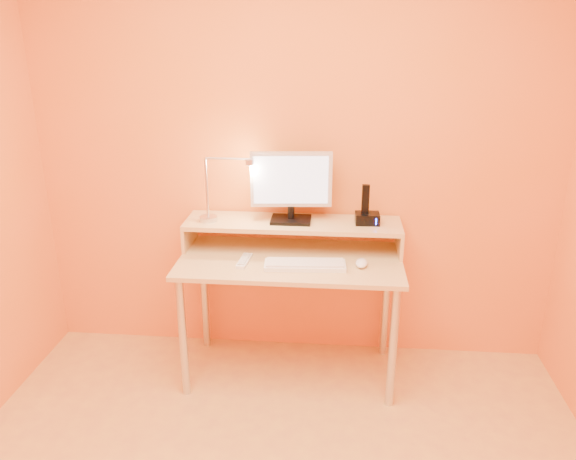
# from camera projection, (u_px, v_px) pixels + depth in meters

# --- Properties ---
(wall_back) EXTENTS (3.00, 0.04, 2.50)m
(wall_back) POSITION_uv_depth(u_px,v_px,m) (295.00, 149.00, 3.15)
(wall_back) COLOR orange
(wall_back) RESTS_ON floor
(desk_leg_fl) EXTENTS (0.04, 0.04, 0.69)m
(desk_leg_fl) POSITION_uv_depth(u_px,v_px,m) (183.00, 338.00, 2.97)
(desk_leg_fl) COLOR silver
(desk_leg_fl) RESTS_ON floor
(desk_leg_fr) EXTENTS (0.04, 0.04, 0.69)m
(desk_leg_fr) POSITION_uv_depth(u_px,v_px,m) (393.00, 348.00, 2.88)
(desk_leg_fr) COLOR silver
(desk_leg_fr) RESTS_ON floor
(desk_leg_bl) EXTENTS (0.04, 0.04, 0.69)m
(desk_leg_bl) POSITION_uv_depth(u_px,v_px,m) (205.00, 295.00, 3.44)
(desk_leg_bl) COLOR silver
(desk_leg_bl) RESTS_ON floor
(desk_leg_br) EXTENTS (0.04, 0.04, 0.69)m
(desk_leg_br) POSITION_uv_depth(u_px,v_px,m) (386.00, 303.00, 3.35)
(desk_leg_br) COLOR silver
(desk_leg_br) RESTS_ON floor
(desk_lower) EXTENTS (1.20, 0.60, 0.02)m
(desk_lower) POSITION_uv_depth(u_px,v_px,m) (290.00, 260.00, 3.04)
(desk_lower) COLOR tan
(desk_lower) RESTS_ON floor
(shelf_riser_left) EXTENTS (0.02, 0.30, 0.14)m
(shelf_riser_left) POSITION_uv_depth(u_px,v_px,m) (190.00, 234.00, 3.20)
(shelf_riser_left) COLOR tan
(shelf_riser_left) RESTS_ON desk_lower
(shelf_riser_right) EXTENTS (0.02, 0.30, 0.14)m
(shelf_riser_right) POSITION_uv_depth(u_px,v_px,m) (399.00, 240.00, 3.10)
(shelf_riser_right) COLOR tan
(shelf_riser_right) RESTS_ON desk_lower
(desk_shelf) EXTENTS (1.20, 0.30, 0.02)m
(desk_shelf) POSITION_uv_depth(u_px,v_px,m) (293.00, 223.00, 3.12)
(desk_shelf) COLOR tan
(desk_shelf) RESTS_ON desk_lower
(monitor_foot) EXTENTS (0.22, 0.16, 0.02)m
(monitor_foot) POSITION_uv_depth(u_px,v_px,m) (291.00, 220.00, 3.12)
(monitor_foot) COLOR black
(monitor_foot) RESTS_ON desk_shelf
(monitor_neck) EXTENTS (0.04, 0.04, 0.07)m
(monitor_neck) POSITION_uv_depth(u_px,v_px,m) (291.00, 212.00, 3.10)
(monitor_neck) COLOR black
(monitor_neck) RESTS_ON monitor_foot
(monitor_panel) EXTENTS (0.44, 0.08, 0.30)m
(monitor_panel) POSITION_uv_depth(u_px,v_px,m) (291.00, 179.00, 3.05)
(monitor_panel) COLOR silver
(monitor_panel) RESTS_ON monitor_neck
(monitor_back) EXTENTS (0.40, 0.05, 0.26)m
(monitor_back) POSITION_uv_depth(u_px,v_px,m) (292.00, 178.00, 3.07)
(monitor_back) COLOR black
(monitor_back) RESTS_ON monitor_panel
(monitor_screen) EXTENTS (0.40, 0.04, 0.26)m
(monitor_screen) POSITION_uv_depth(u_px,v_px,m) (291.00, 180.00, 3.03)
(monitor_screen) COLOR silver
(monitor_screen) RESTS_ON monitor_panel
(lamp_base) EXTENTS (0.10, 0.10, 0.02)m
(lamp_base) POSITION_uv_depth(u_px,v_px,m) (208.00, 219.00, 3.13)
(lamp_base) COLOR silver
(lamp_base) RESTS_ON desk_shelf
(lamp_post) EXTENTS (0.01, 0.01, 0.33)m
(lamp_post) POSITION_uv_depth(u_px,v_px,m) (207.00, 188.00, 3.06)
(lamp_post) COLOR silver
(lamp_post) RESTS_ON lamp_base
(lamp_arm) EXTENTS (0.24, 0.01, 0.01)m
(lamp_arm) POSITION_uv_depth(u_px,v_px,m) (227.00, 159.00, 3.00)
(lamp_arm) COLOR silver
(lamp_arm) RESTS_ON lamp_post
(lamp_head) EXTENTS (0.04, 0.04, 0.03)m
(lamp_head) POSITION_uv_depth(u_px,v_px,m) (250.00, 162.00, 2.99)
(lamp_head) COLOR silver
(lamp_head) RESTS_ON lamp_arm
(lamp_bulb) EXTENTS (0.03, 0.03, 0.00)m
(lamp_bulb) POSITION_uv_depth(u_px,v_px,m) (250.00, 165.00, 3.00)
(lamp_bulb) COLOR #FFEAC6
(lamp_bulb) RESTS_ON lamp_head
(phone_dock) EXTENTS (0.13, 0.11, 0.06)m
(phone_dock) POSITION_uv_depth(u_px,v_px,m) (367.00, 218.00, 3.07)
(phone_dock) COLOR black
(phone_dock) RESTS_ON desk_shelf
(phone_handset) EXTENTS (0.04, 0.03, 0.16)m
(phone_handset) POSITION_uv_depth(u_px,v_px,m) (365.00, 199.00, 3.04)
(phone_handset) COLOR black
(phone_handset) RESTS_ON phone_dock
(phone_led) EXTENTS (0.01, 0.00, 0.04)m
(phone_led) POSITION_uv_depth(u_px,v_px,m) (376.00, 222.00, 3.02)
(phone_led) COLOR #1D35EB
(phone_led) RESTS_ON phone_dock
(keyboard) EXTENTS (0.43, 0.16, 0.02)m
(keyboard) POSITION_uv_depth(u_px,v_px,m) (305.00, 265.00, 2.92)
(keyboard) COLOR white
(keyboard) RESTS_ON desk_lower
(mouse) EXTENTS (0.07, 0.12, 0.04)m
(mouse) POSITION_uv_depth(u_px,v_px,m) (362.00, 263.00, 2.93)
(mouse) COLOR white
(mouse) RESTS_ON desk_lower
(remote_control) EXTENTS (0.06, 0.18, 0.02)m
(remote_control) POSITION_uv_depth(u_px,v_px,m) (244.00, 261.00, 2.98)
(remote_control) COLOR white
(remote_control) RESTS_ON desk_lower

